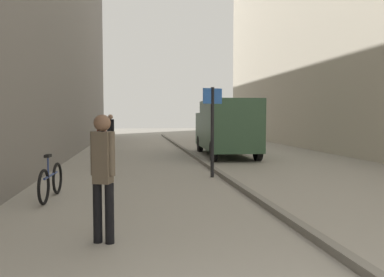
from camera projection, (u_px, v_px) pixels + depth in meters
name	position (u px, v px, depth m)	size (l,w,h in m)	color
ground_plane	(160.00, 164.00, 13.78)	(80.00, 80.00, 0.00)	gray
kerb_strip	(202.00, 161.00, 14.02)	(0.16, 40.00, 0.12)	slate
pedestrian_main_foreground	(103.00, 169.00, 5.13)	(0.34, 0.27, 1.80)	black
pedestrian_mid_block	(102.00, 140.00, 12.82)	(0.33, 0.22, 1.67)	gray
pedestrian_far_crossing	(111.00, 130.00, 18.33)	(0.35, 0.28, 1.85)	black
delivery_van	(226.00, 126.00, 16.46)	(2.22, 5.61, 2.45)	#335138
street_sign_post	(212.00, 124.00, 10.67)	(0.59, 0.19, 2.60)	black
bicycle_leaning	(51.00, 181.00, 7.91)	(0.15, 1.77, 0.98)	black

